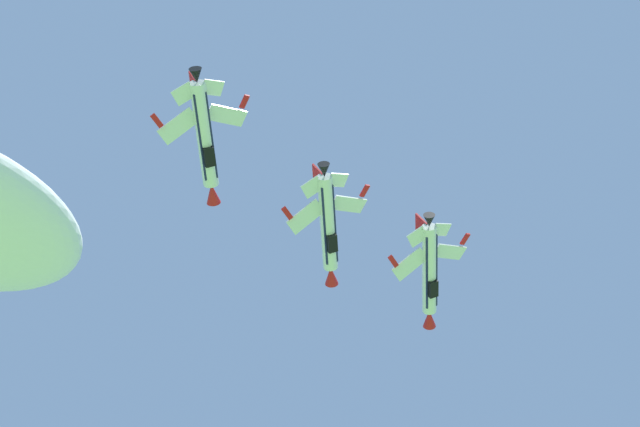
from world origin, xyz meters
TOP-DOWN VIEW (x-y plane):
  - fighter_jet_lead at (34.83, 48.29)m, footprint 10.50×14.76m
  - fighter_jet_left_wing at (21.00, 46.55)m, footprint 10.48×14.76m
  - fighter_jet_right_wing at (4.54, 41.69)m, footprint 10.58×14.76m

SIDE VIEW (x-z plane):
  - fighter_jet_right_wing at x=4.54m, z-range 90.45..95.38m
  - fighter_jet_left_wing at x=21.00m, z-range 90.63..95.76m
  - fighter_jet_lead at x=34.83m, z-range 91.92..97.00m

